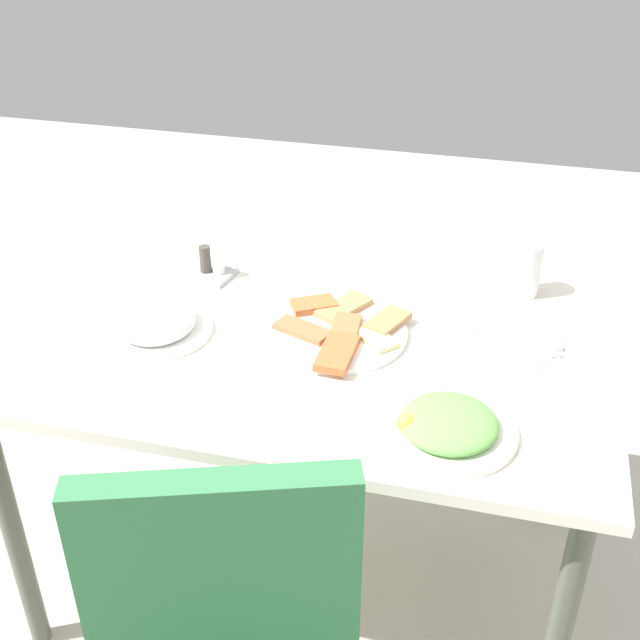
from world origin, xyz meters
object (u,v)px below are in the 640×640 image
dining_table (309,361)px  soda_can (526,269)px  paper_napkin (516,344)px  salad_plate_rice (157,324)px  fork (517,338)px  pide_platter (338,330)px  spoon (516,347)px  condiment_caddy (212,268)px  salad_plate_greens (448,425)px

dining_table → soda_can: (-0.42, -0.27, 0.14)m
paper_napkin → salad_plate_rice: bearing=10.5°
salad_plate_rice → fork: salad_plate_rice is taller
pide_platter → salad_plate_rice: 0.37m
salad_plate_rice → soda_can: 0.80m
spoon → condiment_caddy: bearing=-6.0°
paper_napkin → condiment_caddy: bearing=-9.6°
pide_platter → condiment_caddy: condiment_caddy is taller
paper_napkin → spoon: 0.02m
soda_can → paper_napkin: bearing=89.2°
salad_plate_greens → condiment_caddy: size_ratio=2.24×
dining_table → condiment_caddy: size_ratio=11.56×
paper_napkin → fork: 0.02m
soda_can → spoon: bearing=89.2°
fork → spoon: same height
fork → spoon: 0.04m
salad_plate_greens → salad_plate_rice: size_ratio=1.05×
salad_plate_greens → condiment_caddy: bearing=-35.9°
pide_platter → condiment_caddy: bearing=-26.7°
salad_plate_rice → spoon: (-0.72, -0.12, -0.02)m
pide_platter → dining_table: bearing=0.6°
fork → condiment_caddy: bearing=1.8°
salad_plate_rice → spoon: size_ratio=1.31×
dining_table → salad_plate_greens: (-0.31, 0.26, 0.09)m
pide_platter → soda_can: 0.45m
salad_plate_greens → condiment_caddy: 0.73m
soda_can → dining_table: bearing=32.4°
fork → condiment_caddy: 0.70m
dining_table → pide_platter: size_ratio=4.03×
dining_table → fork: bearing=-170.3°
fork → pide_platter: bearing=21.2°
soda_can → fork: (0.00, 0.19, -0.06)m
salad_plate_greens → fork: (-0.10, -0.33, -0.01)m
condiment_caddy → pide_platter: bearing=153.3°
dining_table → fork: (-0.42, -0.07, 0.08)m
salad_plate_greens → paper_napkin: bearing=-108.2°
soda_can → paper_napkin: soda_can is taller
pide_platter → spoon: (-0.35, -0.03, -0.01)m
fork → condiment_caddy: (0.69, -0.10, 0.02)m
soda_can → fork: bearing=89.1°
soda_can → salad_plate_greens: bearing=78.6°
fork → dining_table: bearing=19.6°
dining_table → pide_platter: (-0.06, -0.00, 0.09)m
condiment_caddy → soda_can: bearing=-172.1°
pide_platter → salad_plate_greens: size_ratio=1.28×
pide_platter → spoon: size_ratio=1.75×
dining_table → condiment_caddy: 0.34m
salad_plate_rice → condiment_caddy: size_ratio=2.14×
soda_can → spoon: size_ratio=0.70×
salad_plate_rice → fork: (-0.72, -0.15, -0.02)m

